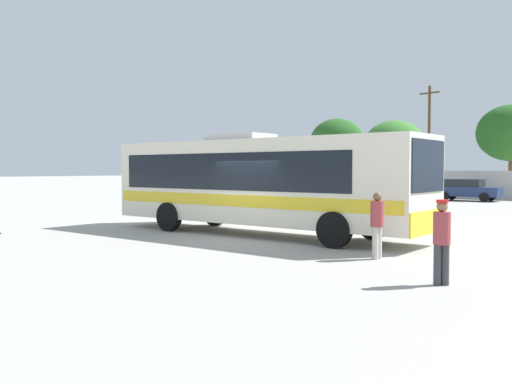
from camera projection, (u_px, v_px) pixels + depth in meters
name	position (u px, v px, depth m)	size (l,w,h in m)	color
ground_plane	(391.00, 217.00, 25.24)	(300.00, 300.00, 0.00)	#A3A099
perimeter_wall	(508.00, 185.00, 39.71)	(80.00, 0.30, 2.12)	beige
coach_bus_cream_yellow	(257.00, 181.00, 18.60)	(11.78, 2.95, 3.45)	silver
attendant_by_bus_door	(377.00, 221.00, 13.46)	(0.38, 0.38, 1.67)	#B7B2A8
passenger_waiting_on_apron	(442.00, 237.00, 10.44)	(0.46, 0.46, 1.65)	#38383D
parked_car_leftmost_black	(381.00, 187.00, 42.81)	(4.36, 2.09, 1.51)	black
parked_car_second_dark_blue	(467.00, 189.00, 38.53)	(4.45, 2.13, 1.53)	navy
utility_pole_far	(429.00, 139.00, 46.34)	(1.80, 0.35, 9.31)	#4C3823
roadside_tree_left	(337.00, 142.00, 55.31)	(5.47, 5.47, 7.38)	brown
roadside_tree_midleft	(394.00, 147.00, 50.51)	(5.75, 5.75, 6.77)	brown
roadside_tree_midright	(511.00, 133.00, 45.19)	(5.53, 5.53, 7.61)	brown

